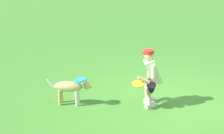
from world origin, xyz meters
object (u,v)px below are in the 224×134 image
at_px(frisbee_flying, 80,80).
at_px(frisbee_held, 138,84).
at_px(dog, 71,88).
at_px(person, 151,76).

relative_size(frisbee_flying, frisbee_held, 1.04).
bearing_deg(frisbee_held, dog, -46.73).
bearing_deg(frisbee_held, person, -176.49).
bearing_deg(person, dog, -2.30).
relative_size(dog, frisbee_flying, 2.95).
distance_m(person, dog, 1.81).
xyz_separation_m(dog, frisbee_held, (-1.03, 1.10, 0.21)).
distance_m(dog, frisbee_held, 1.52).
height_order(person, frisbee_flying, person).
distance_m(person, frisbee_flying, 1.56).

